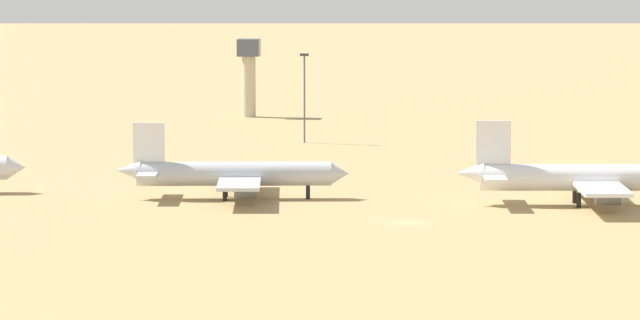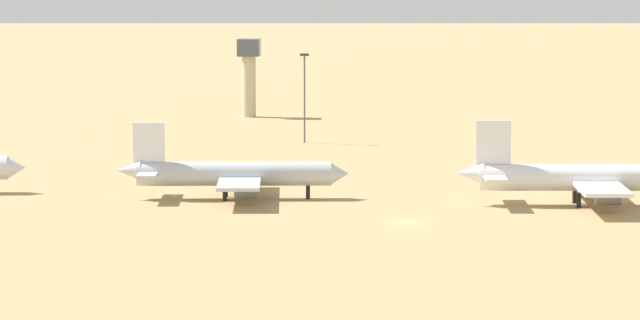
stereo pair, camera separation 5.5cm
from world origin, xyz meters
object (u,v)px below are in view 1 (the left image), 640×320
(control_tower, at_px, (249,70))
(light_pole_west, at_px, (304,92))
(parked_jet_white_3, at_px, (585,178))
(parked_jet_white_2, at_px, (232,174))

(control_tower, xyz_separation_m, light_pole_west, (16.99, -57.87, -0.76))
(parked_jet_white_3, xyz_separation_m, light_pole_west, (-48.75, 89.19, 6.06))
(parked_jet_white_2, height_order, control_tower, control_tower)
(parked_jet_white_3, height_order, control_tower, control_tower)
(parked_jet_white_2, relative_size, parked_jet_white_3, 0.93)
(control_tower, bearing_deg, parked_jet_white_3, -65.91)
(parked_jet_white_2, xyz_separation_m, control_tower, (-11.34, 142.96, 7.14))
(parked_jet_white_2, relative_size, control_tower, 1.99)
(parked_jet_white_2, relative_size, light_pole_west, 2.01)
(control_tower, distance_m, light_pole_west, 60.32)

